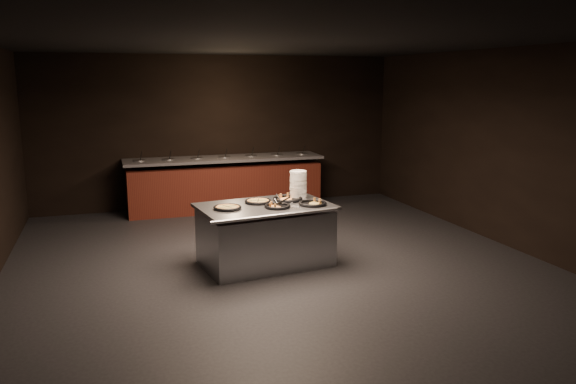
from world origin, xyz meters
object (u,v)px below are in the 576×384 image
object	(u,v)px
plate_stack	(298,184)
pan_veggie_whole	(227,207)
serving_counter	(265,236)
pan_cheese_whole	(258,201)

from	to	relation	value
plate_stack	pan_veggie_whole	distance (m)	1.17
plate_stack	pan_veggie_whole	xyz separation A→B (m)	(-1.09, -0.38, -0.17)
serving_counter	pan_cheese_whole	xyz separation A→B (m)	(-0.05, 0.17, 0.44)
pan_cheese_whole	pan_veggie_whole	bearing A→B (deg)	-153.00
serving_counter	pan_veggie_whole	xyz separation A→B (m)	(-0.52, -0.07, 0.44)
serving_counter	pan_veggie_whole	size ratio (longest dim) A/B	5.09
pan_veggie_whole	plate_stack	bearing A→B (deg)	19.36
serving_counter	plate_stack	world-z (taller)	plate_stack
plate_stack	pan_veggie_whole	size ratio (longest dim) A/B	1.04
pan_cheese_whole	serving_counter	bearing A→B (deg)	-73.31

